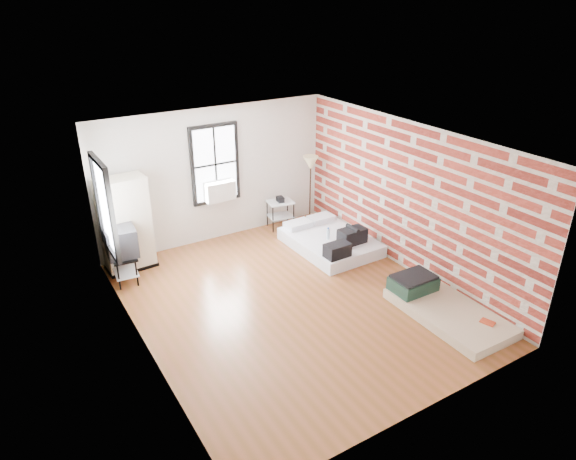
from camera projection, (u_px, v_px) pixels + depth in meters
ground at (292, 301)px, 8.81m from camera, size 6.00×6.00×0.00m
room_shell at (292, 198)px, 8.46m from camera, size 5.02×6.02×2.80m
mattress_main at (331, 241)px, 10.56m from camera, size 1.44×1.93×0.61m
mattress_bare at (440, 305)px, 8.47m from camera, size 1.09×2.04×0.44m
wardrobe at (125, 224)px, 9.53m from camera, size 0.94×0.57×1.81m
side_table at (280, 207)px, 11.36m from camera, size 0.62×0.53×0.73m
floor_lamp at (311, 167)px, 11.27m from camera, size 0.34×0.34×1.56m
tv_stand at (121, 243)px, 9.16m from camera, size 0.58×0.78×1.06m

